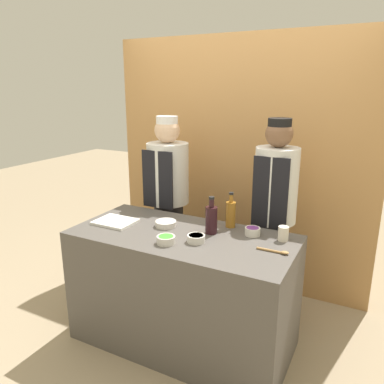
{
  "coord_description": "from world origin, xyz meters",
  "views": [
    {
      "loc": [
        1.23,
        -2.22,
        1.94
      ],
      "look_at": [
        0.0,
        0.16,
        1.18
      ],
      "focal_mm": 35.0,
      "sensor_mm": 36.0,
      "label": 1
    }
  ],
  "objects_px": {
    "sauce_bowl_yellow": "(196,238)",
    "chef_right": "(274,215)",
    "sauce_bowl_green": "(166,239)",
    "cup_cream": "(283,234)",
    "bottle_wine": "(211,219)",
    "chef_left": "(168,200)",
    "sauce_bowl_white": "(166,223)",
    "bottle_amber": "(231,214)",
    "wooden_spoon": "(276,251)",
    "cutting_board": "(115,222)",
    "sauce_bowl_purple": "(253,231)"
  },
  "relations": [
    {
      "from": "wooden_spoon",
      "to": "cutting_board",
      "type": "bearing_deg",
      "value": -178.48
    },
    {
      "from": "bottle_wine",
      "to": "cup_cream",
      "type": "distance_m",
      "value": 0.52
    },
    {
      "from": "sauce_bowl_white",
      "to": "bottle_amber",
      "type": "height_order",
      "value": "bottle_amber"
    },
    {
      "from": "cup_cream",
      "to": "chef_left",
      "type": "height_order",
      "value": "chef_left"
    },
    {
      "from": "sauce_bowl_yellow",
      "to": "bottle_amber",
      "type": "height_order",
      "value": "bottle_amber"
    },
    {
      "from": "sauce_bowl_yellow",
      "to": "wooden_spoon",
      "type": "xyz_separation_m",
      "value": [
        0.54,
        0.08,
        -0.02
      ]
    },
    {
      "from": "wooden_spoon",
      "to": "sauce_bowl_purple",
      "type": "bearing_deg",
      "value": 136.23
    },
    {
      "from": "cutting_board",
      "to": "wooden_spoon",
      "type": "height_order",
      "value": "wooden_spoon"
    },
    {
      "from": "bottle_amber",
      "to": "chef_left",
      "type": "xyz_separation_m",
      "value": [
        -0.76,
        0.34,
        -0.1
      ]
    },
    {
      "from": "sauce_bowl_purple",
      "to": "cup_cream",
      "type": "xyz_separation_m",
      "value": [
        0.22,
        0.0,
        0.02
      ]
    },
    {
      "from": "sauce_bowl_green",
      "to": "cup_cream",
      "type": "bearing_deg",
      "value": 30.94
    },
    {
      "from": "sauce_bowl_white",
      "to": "bottle_amber",
      "type": "bearing_deg",
      "value": 26.44
    },
    {
      "from": "sauce_bowl_purple",
      "to": "bottle_wine",
      "type": "bearing_deg",
      "value": -160.35
    },
    {
      "from": "sauce_bowl_yellow",
      "to": "chef_right",
      "type": "xyz_separation_m",
      "value": [
        0.35,
        0.72,
        0.0
      ]
    },
    {
      "from": "bottle_wine",
      "to": "chef_left",
      "type": "distance_m",
      "value": 0.87
    },
    {
      "from": "sauce_bowl_white",
      "to": "cutting_board",
      "type": "bearing_deg",
      "value": -163.47
    },
    {
      "from": "sauce_bowl_yellow",
      "to": "sauce_bowl_white",
      "type": "bearing_deg",
      "value": 154.75
    },
    {
      "from": "wooden_spoon",
      "to": "chef_right",
      "type": "bearing_deg",
      "value": 106.39
    },
    {
      "from": "bottle_wine",
      "to": "cutting_board",
      "type": "bearing_deg",
      "value": -168.58
    },
    {
      "from": "cup_cream",
      "to": "chef_right",
      "type": "relative_size",
      "value": 0.06
    },
    {
      "from": "cutting_board",
      "to": "chef_left",
      "type": "relative_size",
      "value": 0.18
    },
    {
      "from": "bottle_amber",
      "to": "bottle_wine",
      "type": "distance_m",
      "value": 0.2
    },
    {
      "from": "wooden_spoon",
      "to": "chef_right",
      "type": "distance_m",
      "value": 0.67
    },
    {
      "from": "cup_cream",
      "to": "sauce_bowl_purple",
      "type": "bearing_deg",
      "value": -179.12
    },
    {
      "from": "bottle_wine",
      "to": "wooden_spoon",
      "type": "bearing_deg",
      "value": -13.15
    },
    {
      "from": "bottle_amber",
      "to": "bottle_wine",
      "type": "relative_size",
      "value": 0.98
    },
    {
      "from": "sauce_bowl_white",
      "to": "sauce_bowl_green",
      "type": "bearing_deg",
      "value": -58.54
    },
    {
      "from": "cutting_board",
      "to": "wooden_spoon",
      "type": "relative_size",
      "value": 1.45
    },
    {
      "from": "sauce_bowl_green",
      "to": "chef_right",
      "type": "relative_size",
      "value": 0.08
    },
    {
      "from": "sauce_bowl_yellow",
      "to": "bottle_amber",
      "type": "relative_size",
      "value": 0.46
    },
    {
      "from": "cutting_board",
      "to": "bottle_amber",
      "type": "xyz_separation_m",
      "value": [
        0.84,
        0.34,
        0.1
      ]
    },
    {
      "from": "sauce_bowl_white",
      "to": "cup_cream",
      "type": "xyz_separation_m",
      "value": [
        0.87,
        0.14,
        0.03
      ]
    },
    {
      "from": "sauce_bowl_green",
      "to": "chef_left",
      "type": "distance_m",
      "value": 0.97
    },
    {
      "from": "wooden_spoon",
      "to": "sauce_bowl_white",
      "type": "bearing_deg",
      "value": 174.6
    },
    {
      "from": "bottle_amber",
      "to": "chef_right",
      "type": "distance_m",
      "value": 0.43
    },
    {
      "from": "sauce_bowl_yellow",
      "to": "cutting_board",
      "type": "xyz_separation_m",
      "value": [
        -0.74,
        0.04,
        -0.02
      ]
    },
    {
      "from": "sauce_bowl_white",
      "to": "cutting_board",
      "type": "relative_size",
      "value": 0.52
    },
    {
      "from": "bottle_wine",
      "to": "chef_left",
      "type": "xyz_separation_m",
      "value": [
        -0.68,
        0.53,
        -0.1
      ]
    },
    {
      "from": "wooden_spoon",
      "to": "cup_cream",
      "type": "bearing_deg",
      "value": 92.36
    },
    {
      "from": "sauce_bowl_green",
      "to": "chef_right",
      "type": "bearing_deg",
      "value": 58.37
    },
    {
      "from": "chef_right",
      "to": "bottle_wine",
      "type": "bearing_deg",
      "value": -121.45
    },
    {
      "from": "cutting_board",
      "to": "chef_left",
      "type": "bearing_deg",
      "value": 83.3
    },
    {
      "from": "cutting_board",
      "to": "bottle_wine",
      "type": "distance_m",
      "value": 0.78
    },
    {
      "from": "sauce_bowl_green",
      "to": "wooden_spoon",
      "type": "distance_m",
      "value": 0.73
    },
    {
      "from": "sauce_bowl_green",
      "to": "bottle_wine",
      "type": "height_order",
      "value": "bottle_wine"
    },
    {
      "from": "cup_cream",
      "to": "sauce_bowl_green",
      "type": "bearing_deg",
      "value": -149.06
    },
    {
      "from": "sauce_bowl_green",
      "to": "bottle_wine",
      "type": "relative_size",
      "value": 0.46
    },
    {
      "from": "sauce_bowl_green",
      "to": "cutting_board",
      "type": "relative_size",
      "value": 0.42
    },
    {
      "from": "sauce_bowl_green",
      "to": "cup_cream",
      "type": "height_order",
      "value": "cup_cream"
    },
    {
      "from": "sauce_bowl_purple",
      "to": "wooden_spoon",
      "type": "relative_size",
      "value": 0.53
    }
  ]
}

